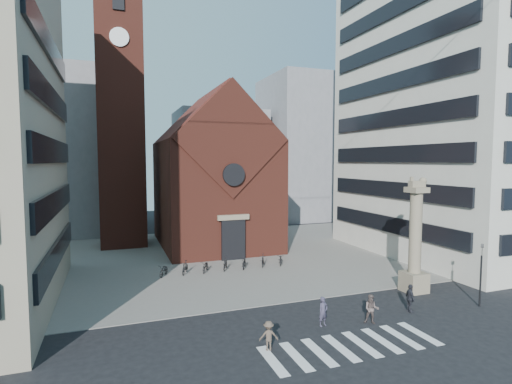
% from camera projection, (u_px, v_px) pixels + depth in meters
% --- Properties ---
extents(ground, '(120.00, 120.00, 0.00)m').
position_uv_depth(ground, '(315.00, 326.00, 23.84)').
color(ground, black).
rests_on(ground, ground).
extents(piazza, '(46.00, 30.00, 0.05)m').
position_uv_depth(piazza, '(227.00, 255.00, 41.63)').
color(piazza, gray).
rests_on(piazza, ground).
extents(zebra_crossing, '(10.20, 3.20, 0.01)m').
position_uv_depth(zebra_crossing, '(351.00, 346.00, 21.22)').
color(zebra_crossing, white).
rests_on(zebra_crossing, ground).
extents(church, '(12.00, 16.65, 18.00)m').
position_uv_depth(church, '(213.00, 177.00, 46.67)').
color(church, maroon).
rests_on(church, ground).
extents(campanile, '(5.50, 5.50, 31.20)m').
position_uv_depth(campanile, '(120.00, 109.00, 45.42)').
color(campanile, maroon).
rests_on(campanile, ground).
extents(building_right, '(18.00, 22.00, 32.00)m').
position_uv_depth(building_right, '(464.00, 102.00, 42.04)').
color(building_right, beige).
rests_on(building_right, ground).
extents(bg_block_left, '(16.00, 14.00, 22.00)m').
position_uv_depth(bg_block_left, '(41.00, 152.00, 53.61)').
color(bg_block_left, gray).
rests_on(bg_block_left, ground).
extents(bg_block_mid, '(14.00, 12.00, 18.00)m').
position_uv_depth(bg_block_mid, '(219.00, 166.00, 67.34)').
color(bg_block_mid, gray).
rests_on(bg_block_mid, ground).
extents(bg_block_right, '(16.00, 14.00, 24.00)m').
position_uv_depth(bg_block_right, '(312.00, 149.00, 69.76)').
color(bg_block_right, gray).
rests_on(bg_block_right, ground).
extents(lion_column, '(1.63, 1.60, 8.68)m').
position_uv_depth(lion_column, '(415.00, 246.00, 29.80)').
color(lion_column, gray).
rests_on(lion_column, ground).
extents(traffic_light, '(0.13, 0.16, 4.30)m').
position_uv_depth(traffic_light, '(481.00, 273.00, 26.83)').
color(traffic_light, black).
rests_on(traffic_light, ground).
extents(pedestrian_0, '(0.73, 0.57, 1.76)m').
position_uv_depth(pedestrian_0, '(323.00, 311.00, 23.77)').
color(pedestrian_0, '#383448').
rests_on(pedestrian_0, ground).
extents(pedestrian_1, '(1.10, 1.06, 1.80)m').
position_uv_depth(pedestrian_1, '(371.00, 309.00, 24.09)').
color(pedestrian_1, '#5C4D49').
rests_on(pedestrian_1, ground).
extents(pedestrian_2, '(0.72, 1.16, 1.84)m').
position_uv_depth(pedestrian_2, '(410.00, 298.00, 25.93)').
color(pedestrian_2, '#25262D').
rests_on(pedestrian_2, ground).
extents(pedestrian_3, '(1.10, 0.79, 1.54)m').
position_uv_depth(pedestrian_3, '(269.00, 336.00, 20.72)').
color(pedestrian_3, brown).
rests_on(pedestrian_3, ground).
extents(scooter_0, '(1.40, 2.02, 1.00)m').
position_uv_depth(scooter_0, '(164.00, 270.00, 33.97)').
color(scooter_0, black).
rests_on(scooter_0, piazza).
extents(scooter_1, '(1.25, 1.91, 1.11)m').
position_uv_depth(scooter_1, '(185.00, 267.00, 34.58)').
color(scooter_1, black).
rests_on(scooter_1, piazza).
extents(scooter_2, '(1.40, 2.02, 1.00)m').
position_uv_depth(scooter_2, '(206.00, 266.00, 35.21)').
color(scooter_2, black).
rests_on(scooter_2, piazza).
extents(scooter_3, '(1.25, 1.91, 1.11)m').
position_uv_depth(scooter_3, '(225.00, 264.00, 35.82)').
color(scooter_3, black).
rests_on(scooter_3, piazza).
extents(scooter_4, '(1.40, 2.02, 1.00)m').
position_uv_depth(scooter_4, '(244.00, 263.00, 36.44)').
color(scooter_4, black).
rests_on(scooter_4, piazza).
extents(scooter_5, '(1.25, 1.91, 1.11)m').
position_uv_depth(scooter_5, '(263.00, 260.00, 37.06)').
color(scooter_5, black).
rests_on(scooter_5, piazza).
extents(scooter_6, '(1.40, 2.02, 1.00)m').
position_uv_depth(scooter_6, '(281.00, 259.00, 37.68)').
color(scooter_6, black).
rests_on(scooter_6, piazza).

